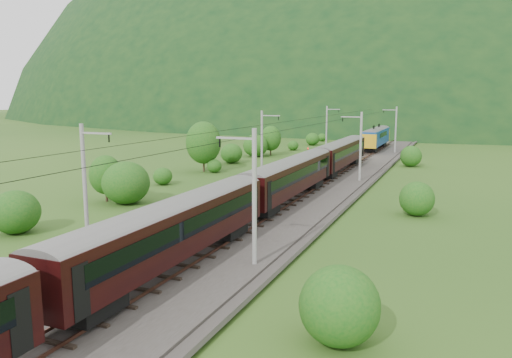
% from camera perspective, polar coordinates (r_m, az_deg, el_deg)
% --- Properties ---
extents(ground, '(600.00, 600.00, 0.00)m').
position_cam_1_polar(ground, '(32.79, -10.34, -8.64)').
color(ground, '#274C17').
rests_on(ground, ground).
extents(railbed, '(14.00, 220.00, 0.30)m').
position_cam_1_polar(railbed, '(41.15, -2.77, -4.54)').
color(railbed, '#38332D').
rests_on(railbed, ground).
extents(track_left, '(2.40, 220.00, 0.27)m').
position_cam_1_polar(track_left, '(42.15, -5.73, -3.93)').
color(track_left, brown).
rests_on(track_left, railbed).
extents(track_right, '(2.40, 220.00, 0.27)m').
position_cam_1_polar(track_right, '(40.16, 0.34, -4.56)').
color(track_right, brown).
rests_on(track_right, railbed).
extents(catenary_left, '(2.54, 192.28, 8.00)m').
position_cam_1_polar(catenary_left, '(62.80, 0.74, 4.35)').
color(catenary_left, gray).
rests_on(catenary_left, railbed).
extents(catenary_right, '(2.54, 192.28, 8.00)m').
position_cam_1_polar(catenary_right, '(59.37, 11.80, 3.85)').
color(catenary_right, gray).
rests_on(catenary_right, railbed).
extents(overhead_wires, '(4.83, 198.00, 0.03)m').
position_cam_1_polar(overhead_wires, '(40.04, -2.85, 5.16)').
color(overhead_wires, black).
rests_on(overhead_wires, ground).
extents(mountain_main, '(504.00, 360.00, 244.00)m').
position_cam_1_polar(mountain_main, '(286.76, 19.26, 6.93)').
color(mountain_main, black).
rests_on(mountain_main, ground).
extents(mountain_ridge, '(336.00, 280.00, 132.00)m').
position_cam_1_polar(mountain_ridge, '(353.87, -0.26, 7.83)').
color(mountain_ridge, black).
rests_on(mountain_ridge, ground).
extents(train, '(2.67, 128.72, 4.63)m').
position_cam_1_polar(train, '(37.14, -1.22, -1.22)').
color(train, black).
rests_on(train, ground).
extents(hazard_post_near, '(0.14, 0.14, 1.30)m').
position_cam_1_polar(hazard_post_near, '(54.65, 3.71, -0.19)').
color(hazard_post_near, red).
rests_on(hazard_post_near, railbed).
extents(hazard_post_far, '(0.14, 0.14, 1.33)m').
position_cam_1_polar(hazard_post_far, '(83.86, 10.75, 3.05)').
color(hazard_post_far, red).
rests_on(hazard_post_far, railbed).
extents(signal, '(0.22, 0.22, 1.97)m').
position_cam_1_polar(signal, '(76.95, 5.95, 2.97)').
color(signal, black).
rests_on(signal, railbed).
extents(vegetation_left, '(9.34, 146.04, 6.89)m').
position_cam_1_polar(vegetation_left, '(45.40, -20.93, -0.77)').
color(vegetation_left, '#175316').
rests_on(vegetation_left, ground).
extents(vegetation_right, '(6.46, 90.23, 3.13)m').
position_cam_1_polar(vegetation_right, '(27.33, 12.13, -9.18)').
color(vegetation_right, '#175316').
rests_on(vegetation_right, ground).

